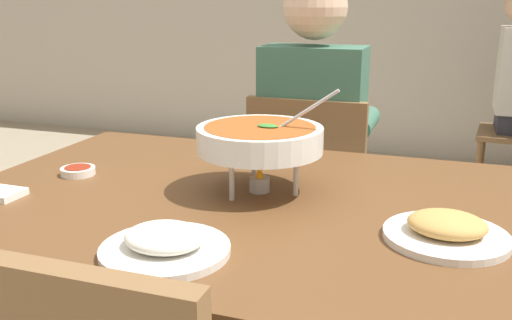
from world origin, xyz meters
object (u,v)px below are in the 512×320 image
dining_table_main (236,237)px  curry_bowl (260,140)px  diner_main (314,135)px  sauce_dish (78,171)px  appetizer_plate (446,230)px  rice_plate (165,244)px  chair_diner_main (311,198)px

dining_table_main → curry_bowl: curry_bowl is taller
diner_main → sauce_dish: (-0.46, -0.78, 0.04)m
dining_table_main → sauce_dish: (-0.46, 0.03, 0.11)m
diner_main → appetizer_plate: bearing=-62.4°
rice_plate → sauce_dish: (-0.45, 0.36, -0.01)m
appetizer_plate → chair_diner_main: bearing=118.4°
curry_bowl → rice_plate: (-0.05, -0.39, -0.11)m
rice_plate → appetizer_plate: same height
dining_table_main → appetizer_plate: appetizer_plate is taller
chair_diner_main → diner_main: 0.24m
diner_main → curry_bowl: size_ratio=3.94×
appetizer_plate → sauce_dish: size_ratio=2.67×
rice_plate → diner_main: bearing=89.5°
diner_main → curry_bowl: 0.77m
dining_table_main → chair_diner_main: (-0.00, 0.78, -0.16)m
dining_table_main → rice_plate: bearing=-91.8°
chair_diner_main → appetizer_plate: size_ratio=3.75×
dining_table_main → chair_diner_main: bearing=90.0°
chair_diner_main → appetizer_plate: (0.47, -0.88, 0.29)m
dining_table_main → sauce_dish: sauce_dish is taller
dining_table_main → chair_diner_main: 0.79m
appetizer_plate → sauce_dish: appetizer_plate is taller
diner_main → appetizer_plate: diner_main is taller
chair_diner_main → sauce_dish: bearing=-121.4°
chair_diner_main → curry_bowl: bearing=-86.7°
dining_table_main → diner_main: 0.81m
diner_main → sauce_dish: 0.91m
sauce_dish → rice_plate: bearing=-38.7°
curry_bowl → appetizer_plate: (0.43, -0.15, -0.11)m
diner_main → rice_plate: size_ratio=5.46×
curry_bowl → dining_table_main: bearing=-126.4°
chair_diner_main → dining_table_main: bearing=-90.0°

